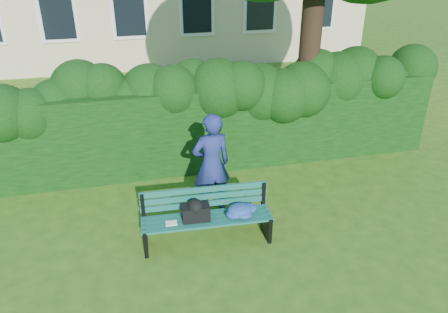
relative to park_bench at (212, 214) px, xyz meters
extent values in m
plane|color=#2F5517|center=(0.46, 0.52, -0.51)|extent=(80.00, 80.00, 0.00)
cube|color=white|center=(-3.14, 10.50, 1.49)|extent=(1.30, 0.08, 1.60)
cube|color=black|center=(-3.14, 10.46, 1.49)|extent=(1.05, 0.04, 1.35)
cube|color=white|center=(-0.74, 10.50, 1.49)|extent=(1.30, 0.08, 1.60)
cube|color=black|center=(-0.74, 10.46, 1.49)|extent=(1.05, 0.04, 1.35)
cube|color=white|center=(1.66, 10.50, 1.49)|extent=(1.30, 0.08, 1.60)
cube|color=black|center=(1.66, 10.46, 1.49)|extent=(1.05, 0.04, 1.35)
cube|color=white|center=(4.06, 10.50, 1.49)|extent=(1.30, 0.08, 1.60)
cube|color=black|center=(4.06, 10.46, 1.49)|extent=(1.05, 0.04, 1.35)
cube|color=white|center=(6.46, 10.50, 1.49)|extent=(1.30, 0.08, 1.60)
cube|color=black|center=(6.46, 10.46, 1.49)|extent=(1.05, 0.04, 1.35)
cube|color=black|center=(0.46, 2.72, 0.39)|extent=(10.00, 1.00, 1.80)
cylinder|color=black|center=(2.73, 2.84, 2.11)|extent=(0.45, 0.45, 5.23)
cube|color=#105345|center=(-0.10, -0.22, -0.06)|extent=(2.11, 0.20, 0.04)
cube|color=#105345|center=(-0.10, -0.10, -0.06)|extent=(2.11, 0.20, 0.04)
cube|color=#105345|center=(-0.09, 0.02, -0.06)|extent=(2.11, 0.20, 0.04)
cube|color=#105345|center=(-0.09, 0.14, -0.06)|extent=(2.11, 0.20, 0.04)
cube|color=#105345|center=(-0.08, 0.22, 0.07)|extent=(2.11, 0.13, 0.10)
cube|color=#105345|center=(-0.08, 0.23, 0.20)|extent=(2.11, 0.13, 0.10)
cube|color=#105345|center=(-0.08, 0.24, 0.33)|extent=(2.11, 0.13, 0.10)
cube|color=black|center=(-1.10, 0.01, -0.29)|extent=(0.08, 0.50, 0.44)
cube|color=black|center=(-1.09, 0.27, 0.14)|extent=(0.06, 0.06, 0.45)
cube|color=black|center=(-1.10, -0.04, -0.07)|extent=(0.08, 0.42, 0.05)
cube|color=black|center=(0.91, -0.09, -0.29)|extent=(0.08, 0.50, 0.44)
cube|color=black|center=(0.92, 0.17, 0.14)|extent=(0.06, 0.06, 0.45)
cube|color=black|center=(0.91, -0.14, -0.07)|extent=(0.08, 0.42, 0.05)
cube|color=white|center=(-0.68, -0.06, -0.03)|extent=(0.19, 0.14, 0.02)
cube|color=black|center=(-0.27, -0.03, 0.09)|extent=(0.45, 0.26, 0.26)
imported|color=navy|center=(0.17, 0.85, 0.45)|extent=(0.76, 0.55, 1.91)
camera|label=1|loc=(-1.17, -5.77, 4.05)|focal=35.00mm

